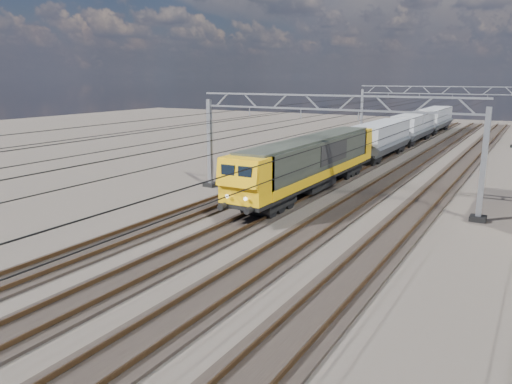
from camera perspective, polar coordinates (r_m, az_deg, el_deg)
The scene contains 12 objects.
ground at distance 30.54m, azimuth 5.17°, elevation -2.64°, with size 160.00×160.00×0.00m, color #29241F.
track_outer_west at distance 33.38m, azimuth -4.21°, elevation -1.14°, with size 2.60×140.00×0.30m.
track_loco at distance 31.38m, azimuth 1.86°, elevation -2.03°, with size 2.60×140.00×0.30m.
track_inner_east at distance 29.78m, azimuth 8.67°, elevation -3.01°, with size 2.60×140.00×0.30m.
track_outer_east at distance 28.66m, azimuth 16.15°, elevation -4.02°, with size 2.60×140.00×0.30m.
catenary_gantry_mid at distance 33.38m, azimuth 8.21°, elevation 5.46°, with size 19.90×0.90×7.11m.
catenary_gantry_far at distance 68.01m, azimuth 19.71°, elevation 8.63°, with size 19.90×0.90×7.11m.
overhead_wires at distance 36.93m, azimuth 10.64°, elevation 8.97°, with size 12.03×140.00×0.53m.
locomotive at distance 36.17m, azimuth 6.35°, elevation 3.57°, with size 2.76×21.10×3.62m.
hopper_wagon_lead at distance 52.74m, azimuth 14.14°, elevation 6.11°, with size 3.38×13.00×3.25m.
hopper_wagon_mid at distance 66.45m, azimuth 17.55°, elevation 7.25°, with size 3.38×13.00×3.25m.
hopper_wagon_third at distance 80.33m, azimuth 19.81°, elevation 7.98°, with size 3.38×13.00×3.25m.
Camera 1 is at (12.21, -26.76, 8.21)m, focal length 35.00 mm.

